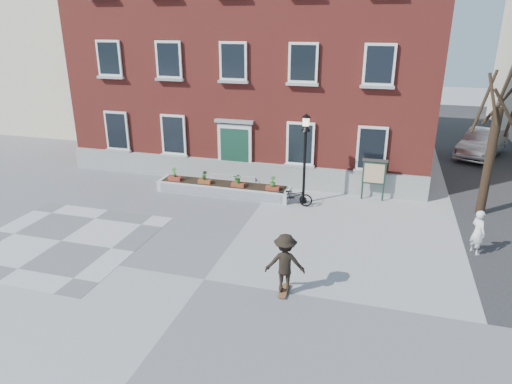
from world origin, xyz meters
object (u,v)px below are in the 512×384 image
(bicycle, at_px, (293,196))
(notice_board, at_px, (374,173))
(skateboarder, at_px, (285,263))
(bystander, at_px, (478,232))
(parked_car, at_px, (482,143))
(lamp_post, at_px, (305,147))

(bicycle, distance_m, notice_board, 3.71)
(bicycle, bearing_deg, skateboarder, -170.88)
(bicycle, bearing_deg, bystander, -110.96)
(notice_board, relative_size, skateboarder, 1.00)
(skateboarder, bearing_deg, parked_car, 65.57)
(bicycle, height_order, parked_car, parked_car)
(bystander, relative_size, skateboarder, 0.84)
(notice_board, height_order, skateboarder, notice_board)
(bicycle, distance_m, skateboarder, 6.89)
(lamp_post, distance_m, notice_board, 3.38)
(bicycle, distance_m, lamp_post, 2.17)
(notice_board, bearing_deg, bicycle, -153.54)
(parked_car, bearing_deg, lamp_post, -106.51)
(bicycle, relative_size, parked_car, 0.34)
(bystander, bearing_deg, bicycle, 37.44)
(bicycle, relative_size, notice_board, 0.89)
(lamp_post, distance_m, skateboarder, 7.39)
(bicycle, relative_size, lamp_post, 0.42)
(parked_car, relative_size, lamp_post, 1.24)
(bystander, xyz_separation_m, skateboarder, (-5.73, -4.21, 0.18))
(bystander, height_order, lamp_post, lamp_post)
(parked_car, xyz_separation_m, lamp_post, (-8.66, -10.14, 1.74))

